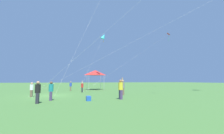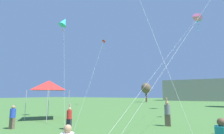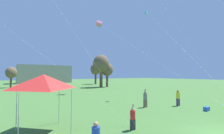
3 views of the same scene
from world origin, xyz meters
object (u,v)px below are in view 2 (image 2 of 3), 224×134
kite_cyan_diamond_0 (64,22)px  kite_pink_box_4 (197,18)px  festival_tent (49,85)px  person_grey_shirt (167,112)px  kite_red_delta_3 (104,42)px  person_red_shirt (69,117)px  person_blue_shirt (13,116)px

kite_cyan_diamond_0 → kite_pink_box_4: (13.46, 15.43, 4.11)m
festival_tent → kite_pink_box_4: 24.46m
person_grey_shirt → kite_cyan_diamond_0: kite_cyan_diamond_0 is taller
kite_pink_box_4 → kite_red_delta_3: bearing=168.5°
person_grey_shirt → person_red_shirt: person_grey_shirt is taller
person_grey_shirt → kite_pink_box_4: size_ratio=0.08×
person_red_shirt → kite_red_delta_3: 29.24m
person_red_shirt → person_grey_shirt: bearing=0.7°
person_red_shirt → kite_cyan_diamond_0: bearing=102.4°
festival_tent → kite_cyan_diamond_0: bearing=84.3°
kite_cyan_diamond_0 → person_red_shirt: bearing=-41.7°
person_red_shirt → kite_pink_box_4: 25.50m
kite_red_delta_3 → kite_pink_box_4: kite_pink_box_4 is taller
person_red_shirt → kite_red_delta_3: (-10.69, 23.73, 13.33)m
person_red_shirt → kite_pink_box_4: bearing=30.8°
person_grey_shirt → person_blue_shirt: size_ratio=1.33×
kite_pink_box_4 → person_blue_shirt: bearing=-119.7°
festival_tent → person_red_shirt: (5.06, -2.86, -2.39)m
person_grey_shirt → kite_pink_box_4: kite_pink_box_4 is taller
kite_cyan_diamond_0 → person_blue_shirt: bearing=-78.1°
kite_cyan_diamond_0 → person_grey_shirt: bearing=-0.4°
person_blue_shirt → kite_red_delta_3: (-7.05, 25.34, 13.30)m
person_blue_shirt → person_red_shirt: 3.99m
kite_red_delta_3 → kite_pink_box_4: size_ratio=0.91×
festival_tent → person_blue_shirt: festival_tent is taller
festival_tent → person_grey_shirt: 11.18m
kite_cyan_diamond_0 → kite_red_delta_3: (-5.78, 19.35, 3.84)m
festival_tent → kite_red_delta_3: 24.23m
festival_tent → kite_cyan_diamond_0: size_ratio=0.34×
festival_tent → kite_pink_box_4: kite_pink_box_4 is taller
festival_tent → kite_cyan_diamond_0: 7.26m
person_blue_shirt → kite_cyan_diamond_0: size_ratio=0.14×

